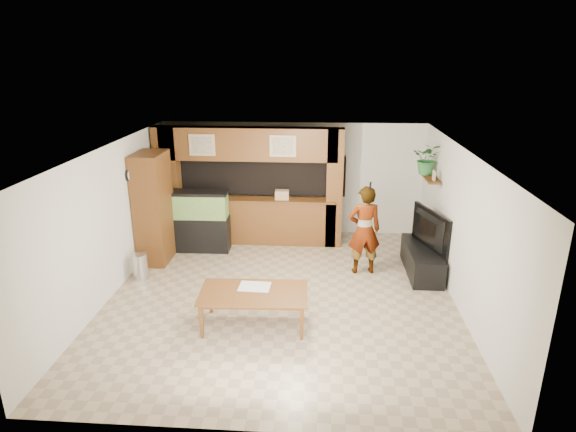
# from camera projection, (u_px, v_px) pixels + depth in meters

# --- Properties ---
(floor) EXTENTS (6.50, 6.50, 0.00)m
(floor) POSITION_uv_depth(u_px,v_px,m) (282.00, 295.00, 8.55)
(floor) COLOR tan
(floor) RESTS_ON ground
(ceiling) EXTENTS (6.50, 6.50, 0.00)m
(ceiling) POSITION_uv_depth(u_px,v_px,m) (281.00, 151.00, 7.71)
(ceiling) COLOR white
(ceiling) RESTS_ON wall_back
(wall_back) EXTENTS (6.00, 0.00, 6.00)m
(wall_back) POSITION_uv_depth(u_px,v_px,m) (293.00, 179.00, 11.20)
(wall_back) COLOR beige
(wall_back) RESTS_ON floor
(wall_left) EXTENTS (0.00, 6.50, 6.50)m
(wall_left) POSITION_uv_depth(u_px,v_px,m) (109.00, 223.00, 8.33)
(wall_left) COLOR beige
(wall_left) RESTS_ON floor
(wall_right) EXTENTS (0.00, 6.50, 6.50)m
(wall_right) POSITION_uv_depth(u_px,v_px,m) (462.00, 231.00, 7.93)
(wall_right) COLOR beige
(wall_right) RESTS_ON floor
(partition) EXTENTS (4.20, 0.99, 2.60)m
(partition) POSITION_uv_depth(u_px,v_px,m) (248.00, 184.00, 10.67)
(partition) COLOR brown
(partition) RESTS_ON floor
(wall_clock) EXTENTS (0.05, 0.25, 0.25)m
(wall_clock) POSITION_uv_depth(u_px,v_px,m) (129.00, 175.00, 9.07)
(wall_clock) COLOR black
(wall_clock) RESTS_ON wall_left
(wall_shelf) EXTENTS (0.25, 0.90, 0.04)m
(wall_shelf) POSITION_uv_depth(u_px,v_px,m) (430.00, 178.00, 9.65)
(wall_shelf) COLOR brown
(wall_shelf) RESTS_ON wall_right
(pantry_cabinet) EXTENTS (0.56, 0.92, 2.24)m
(pantry_cabinet) POSITION_uv_depth(u_px,v_px,m) (153.00, 208.00, 9.68)
(pantry_cabinet) COLOR brown
(pantry_cabinet) RESTS_ON floor
(trash_can) EXTENTS (0.28, 0.28, 0.51)m
(trash_can) POSITION_uv_depth(u_px,v_px,m) (140.00, 267.00, 9.08)
(trash_can) COLOR #B2B2B7
(trash_can) RESTS_ON floor
(aquarium) EXTENTS (1.20, 0.45, 1.33)m
(aquarium) POSITION_uv_depth(u_px,v_px,m) (201.00, 222.00, 10.30)
(aquarium) COLOR black
(aquarium) RESTS_ON floor
(tv_stand) EXTENTS (0.57, 1.56, 0.52)m
(tv_stand) POSITION_uv_depth(u_px,v_px,m) (422.00, 260.00, 9.36)
(tv_stand) COLOR black
(tv_stand) RESTS_ON floor
(television) EXTENTS (0.56, 1.28, 0.74)m
(television) POSITION_uv_depth(u_px,v_px,m) (425.00, 230.00, 9.15)
(television) COLOR black
(television) RESTS_ON tv_stand
(photo_frame) EXTENTS (0.03, 0.15, 0.20)m
(photo_frame) POSITION_uv_depth(u_px,v_px,m) (434.00, 175.00, 9.36)
(photo_frame) COLOR tan
(photo_frame) RESTS_ON wall_shelf
(potted_plant) EXTENTS (0.73, 0.68, 0.65)m
(potted_plant) POSITION_uv_depth(u_px,v_px,m) (428.00, 159.00, 9.76)
(potted_plant) COLOR #2A6A31
(potted_plant) RESTS_ON wall_shelf
(person) EXTENTS (0.69, 0.51, 1.75)m
(person) POSITION_uv_depth(u_px,v_px,m) (364.00, 230.00, 9.18)
(person) COLOR #9B8255
(person) RESTS_ON floor
(microphone) EXTENTS (0.04, 0.10, 0.17)m
(microphone) POSITION_uv_depth(u_px,v_px,m) (370.00, 186.00, 8.72)
(microphone) COLOR black
(microphone) RESTS_ON person
(dining_table) EXTENTS (1.70, 0.99, 0.58)m
(dining_table) POSITION_uv_depth(u_px,v_px,m) (254.00, 310.00, 7.49)
(dining_table) COLOR brown
(dining_table) RESTS_ON floor
(newspaper_a) EXTENTS (0.51, 0.38, 0.01)m
(newspaper_a) POSITION_uv_depth(u_px,v_px,m) (255.00, 287.00, 7.60)
(newspaper_a) COLOR silver
(newspaper_a) RESTS_ON dining_table
(counter_box) EXTENTS (0.30, 0.20, 0.20)m
(counter_box) POSITION_uv_depth(u_px,v_px,m) (282.00, 195.00, 10.50)
(counter_box) COLOR #9D7C55
(counter_box) RESTS_ON partition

